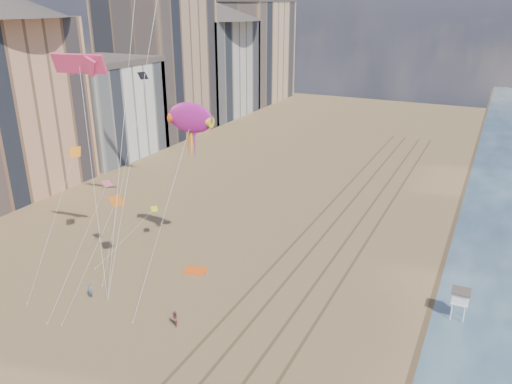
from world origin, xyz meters
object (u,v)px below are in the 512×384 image
show_kite (190,118)px  kite_flyer_b (175,319)px  grounded_kite (196,270)px  kite_flyer_a (90,291)px  lifeguard_stand (460,297)px

show_kite → kite_flyer_b: bearing=-68.3°
grounded_kite → kite_flyer_b: 9.31m
kite_flyer_a → show_kite: bearing=41.2°
lifeguard_stand → grounded_kite: 25.18m
lifeguard_stand → show_kite: bearing=-174.7°
grounded_kite → kite_flyer_b: size_ratio=1.52×
grounded_kite → kite_flyer_b: kite_flyer_b is taller
show_kite → kite_flyer_a: 18.58m
kite_flyer_a → kite_flyer_b: (9.60, -0.22, -0.01)m
lifeguard_stand → kite_flyer_a: bearing=-159.4°
lifeguard_stand → kite_flyer_b: bearing=-151.0°
lifeguard_stand → show_kite: show_kite is taller
lifeguard_stand → show_kite: 28.78m
kite_flyer_b → kite_flyer_a: bearing=-127.8°
lifeguard_stand → grounded_kite: (-24.89, -3.26, -2.02)m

